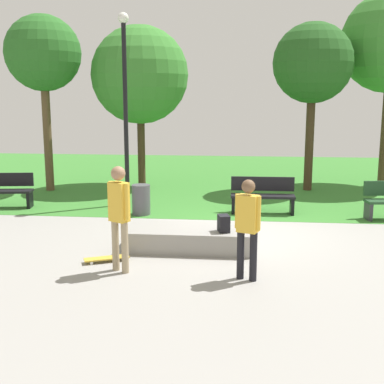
{
  "coord_description": "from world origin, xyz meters",
  "views": [
    {
      "loc": [
        0.03,
        -10.6,
        2.94
      ],
      "look_at": [
        -0.96,
        -0.78,
        1.03
      ],
      "focal_mm": 46.67,
      "sensor_mm": 36.0,
      "label": 1
    }
  ],
  "objects_px": {
    "skater_performing_trick": "(119,210)",
    "park_bench_far_right": "(2,190)",
    "concrete_ledge": "(189,238)",
    "skateboard_by_ledge": "(107,258)",
    "tree_leaning_ash": "(140,75)",
    "tree_young_birch": "(313,64)",
    "trash_bin": "(141,200)",
    "skater_watching": "(248,222)",
    "lamp_post": "(125,93)",
    "tree_broad_elm": "(43,55)",
    "backpack_on_ledge": "(224,223)",
    "park_bench_far_left": "(263,194)"
  },
  "relations": [
    {
      "from": "backpack_on_ledge",
      "to": "skater_performing_trick",
      "type": "distance_m",
      "value": 2.15
    },
    {
      "from": "skater_performing_trick",
      "to": "park_bench_far_right",
      "type": "bearing_deg",
      "value": 133.59
    },
    {
      "from": "backpack_on_ledge",
      "to": "skater_watching",
      "type": "relative_size",
      "value": 0.19
    },
    {
      "from": "backpack_on_ledge",
      "to": "tree_broad_elm",
      "type": "height_order",
      "value": "tree_broad_elm"
    },
    {
      "from": "skater_performing_trick",
      "to": "lamp_post",
      "type": "relative_size",
      "value": 0.36
    },
    {
      "from": "concrete_ledge",
      "to": "tree_broad_elm",
      "type": "xyz_separation_m",
      "value": [
        -5.02,
        5.64,
        3.95
      ]
    },
    {
      "from": "tree_broad_elm",
      "to": "tree_young_birch",
      "type": "relative_size",
      "value": 1.04
    },
    {
      "from": "tree_broad_elm",
      "to": "tree_young_birch",
      "type": "height_order",
      "value": "tree_broad_elm"
    },
    {
      "from": "concrete_ledge",
      "to": "park_bench_far_left",
      "type": "distance_m",
      "value": 3.52
    },
    {
      "from": "park_bench_far_left",
      "to": "tree_broad_elm",
      "type": "xyz_separation_m",
      "value": [
        -6.55,
        2.48,
        3.67
      ]
    },
    {
      "from": "tree_young_birch",
      "to": "park_bench_far_right",
      "type": "bearing_deg",
      "value": -158.21
    },
    {
      "from": "skater_performing_trick",
      "to": "tree_broad_elm",
      "type": "height_order",
      "value": "tree_broad_elm"
    },
    {
      "from": "skateboard_by_ledge",
      "to": "tree_broad_elm",
      "type": "bearing_deg",
      "value": 118.78
    },
    {
      "from": "park_bench_far_left",
      "to": "tree_leaning_ash",
      "type": "bearing_deg",
      "value": 137.72
    },
    {
      "from": "park_bench_far_left",
      "to": "lamp_post",
      "type": "relative_size",
      "value": 0.32
    },
    {
      "from": "skater_performing_trick",
      "to": "trash_bin",
      "type": "distance_m",
      "value": 4.19
    },
    {
      "from": "park_bench_far_left",
      "to": "tree_leaning_ash",
      "type": "distance_m",
      "value": 5.99
    },
    {
      "from": "park_bench_far_left",
      "to": "tree_leaning_ash",
      "type": "height_order",
      "value": "tree_leaning_ash"
    },
    {
      "from": "tree_leaning_ash",
      "to": "tree_young_birch",
      "type": "bearing_deg",
      "value": -1.29
    },
    {
      "from": "concrete_ledge",
      "to": "skater_performing_trick",
      "type": "relative_size",
      "value": 1.35
    },
    {
      "from": "skater_performing_trick",
      "to": "tree_young_birch",
      "type": "xyz_separation_m",
      "value": [
        4.1,
        7.91,
        2.81
      ]
    },
    {
      "from": "park_bench_far_right",
      "to": "tree_young_birch",
      "type": "distance_m",
      "value": 9.69
    },
    {
      "from": "skateboard_by_ledge",
      "to": "park_bench_far_right",
      "type": "height_order",
      "value": "park_bench_far_right"
    },
    {
      "from": "skateboard_by_ledge",
      "to": "park_bench_far_left",
      "type": "bearing_deg",
      "value": 54.51
    },
    {
      "from": "park_bench_far_right",
      "to": "tree_broad_elm",
      "type": "relative_size",
      "value": 0.31
    },
    {
      "from": "skateboard_by_ledge",
      "to": "lamp_post",
      "type": "relative_size",
      "value": 0.16
    },
    {
      "from": "backpack_on_ledge",
      "to": "tree_young_birch",
      "type": "xyz_separation_m",
      "value": [
        2.41,
        6.69,
        3.31
      ]
    },
    {
      "from": "park_bench_far_right",
      "to": "tree_young_birch",
      "type": "relative_size",
      "value": 0.32
    },
    {
      "from": "tree_young_birch",
      "to": "tree_broad_elm",
      "type": "bearing_deg",
      "value": -173.96
    },
    {
      "from": "park_bench_far_left",
      "to": "tree_broad_elm",
      "type": "relative_size",
      "value": 0.3
    },
    {
      "from": "skater_watching",
      "to": "tree_broad_elm",
      "type": "bearing_deg",
      "value": 130.25
    },
    {
      "from": "park_bench_far_right",
      "to": "trash_bin",
      "type": "height_order",
      "value": "park_bench_far_right"
    },
    {
      "from": "backpack_on_ledge",
      "to": "skater_watching",
      "type": "height_order",
      "value": "skater_watching"
    },
    {
      "from": "concrete_ledge",
      "to": "skateboard_by_ledge",
      "type": "relative_size",
      "value": 3.0
    },
    {
      "from": "lamp_post",
      "to": "concrete_ledge",
      "type": "bearing_deg",
      "value": -61.03
    },
    {
      "from": "concrete_ledge",
      "to": "tree_young_birch",
      "type": "distance_m",
      "value": 8.07
    },
    {
      "from": "concrete_ledge",
      "to": "lamp_post",
      "type": "xyz_separation_m",
      "value": [
        -2.1,
        3.79,
        2.79
      ]
    },
    {
      "from": "park_bench_far_left",
      "to": "tree_broad_elm",
      "type": "distance_m",
      "value": 7.9
    },
    {
      "from": "skater_watching",
      "to": "park_bench_far_left",
      "type": "relative_size",
      "value": 1.03
    },
    {
      "from": "trash_bin",
      "to": "skater_watching",
      "type": "bearing_deg",
      "value": -58.71
    },
    {
      "from": "tree_young_birch",
      "to": "trash_bin",
      "type": "xyz_separation_m",
      "value": [
        -4.58,
        -3.81,
        -3.5
      ]
    },
    {
      "from": "backpack_on_ledge",
      "to": "park_bench_far_right",
      "type": "height_order",
      "value": "park_bench_far_right"
    },
    {
      "from": "concrete_ledge",
      "to": "backpack_on_ledge",
      "type": "distance_m",
      "value": 0.79
    },
    {
      "from": "lamp_post",
      "to": "skater_watching",
      "type": "bearing_deg",
      "value": -59.28
    },
    {
      "from": "backpack_on_ledge",
      "to": "tree_broad_elm",
      "type": "bearing_deg",
      "value": 30.22
    },
    {
      "from": "concrete_ledge",
      "to": "park_bench_far_left",
      "type": "xyz_separation_m",
      "value": [
        1.53,
        3.16,
        0.28
      ]
    },
    {
      "from": "lamp_post",
      "to": "trash_bin",
      "type": "height_order",
      "value": "lamp_post"
    },
    {
      "from": "park_bench_far_right",
      "to": "trash_bin",
      "type": "xyz_separation_m",
      "value": [
        3.85,
        -0.44,
        -0.1
      ]
    },
    {
      "from": "lamp_post",
      "to": "backpack_on_ledge",
      "type": "bearing_deg",
      "value": -55.21
    },
    {
      "from": "skateboard_by_ledge",
      "to": "trash_bin",
      "type": "xyz_separation_m",
      "value": [
        -0.1,
        3.64,
        0.31
      ]
    }
  ]
}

